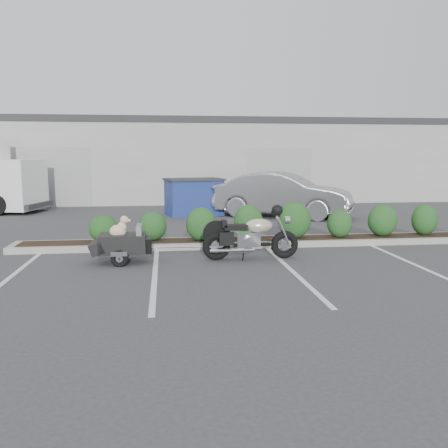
{
  "coord_description": "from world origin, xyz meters",
  "views": [
    {
      "loc": [
        -1.28,
        -9.53,
        2.29
      ],
      "look_at": [
        0.02,
        0.88,
        0.75
      ],
      "focal_mm": 38.0,
      "sensor_mm": 36.0,
      "label": 1
    }
  ],
  "objects": [
    {
      "name": "pet_trailer",
      "position": [
        -2.21,
        0.58,
        0.43
      ],
      "size": [
        1.71,
        0.95,
        1.02
      ],
      "rotation": [
        0.0,
        0.0,
        0.01
      ],
      "color": "black",
      "rests_on": "ground"
    },
    {
      "name": "motorcycle",
      "position": [
        0.58,
        0.56,
        0.49
      ],
      "size": [
        2.15,
        0.72,
        1.24
      ],
      "rotation": [
        0.0,
        0.0,
        0.01
      ],
      "color": "black",
      "rests_on": "ground"
    },
    {
      "name": "ground",
      "position": [
        0.0,
        0.0,
        0.0
      ],
      "size": [
        90.0,
        90.0,
        0.0
      ],
      "primitive_type": "plane",
      "color": "#38383A",
      "rests_on": "ground"
    },
    {
      "name": "sedan",
      "position": [
        3.02,
        7.48,
        0.83
      ],
      "size": [
        5.25,
        3.87,
        1.65
      ],
      "primitive_type": "imported",
      "rotation": [
        0.0,
        0.0,
        1.09
      ],
      "color": "#A2A2A8",
      "rests_on": "ground"
    },
    {
      "name": "building",
      "position": [
        0.0,
        17.0,
        2.0
      ],
      "size": [
        26.0,
        10.0,
        4.0
      ],
      "primitive_type": "cube",
      "color": "#9EA099",
      "rests_on": "ground"
    },
    {
      "name": "dumpster",
      "position": [
        -0.19,
        8.47,
        0.71
      ],
      "size": [
        2.38,
        1.88,
        1.39
      ],
      "rotation": [
        0.0,
        0.0,
        0.22
      ],
      "color": "navy",
      "rests_on": "ground"
    },
    {
      "name": "planter_kerb",
      "position": [
        1.0,
        2.2,
        0.07
      ],
      "size": [
        12.0,
        1.0,
        0.15
      ],
      "primitive_type": "cube",
      "color": "#9E9E93",
      "rests_on": "ground"
    }
  ]
}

